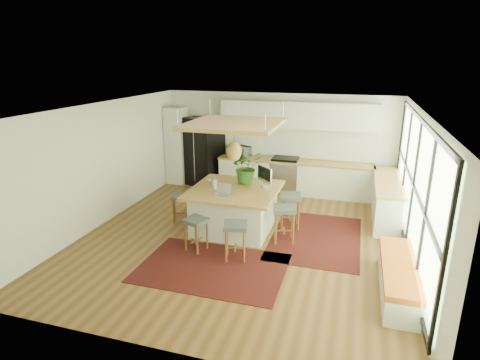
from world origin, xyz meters
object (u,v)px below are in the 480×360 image
(stool_near_left, at_px, (196,233))
(stool_right_front, at_px, (284,225))
(stool_near_right, at_px, (235,242))
(laptop, at_px, (222,189))
(microwave, at_px, (240,150))
(fridge, at_px, (204,154))
(stool_right_back, at_px, (290,212))
(island, at_px, (235,209))
(island_plant, at_px, (247,170))
(stool_left_side, at_px, (181,207))
(monitor, at_px, (265,175))

(stool_near_left, bearing_deg, stool_right_front, 28.83)
(stool_near_left, relative_size, stool_near_right, 0.91)
(laptop, relative_size, microwave, 0.59)
(stool_near_right, height_order, laptop, laptop)
(fridge, height_order, microwave, fridge)
(stool_near_right, relative_size, microwave, 1.30)
(fridge, xyz_separation_m, stool_right_back, (2.97, -2.40, -0.57))
(fridge, distance_m, island, 3.39)
(stool_right_back, bearing_deg, stool_near_left, -134.42)
(island, bearing_deg, stool_right_back, 20.14)
(stool_right_front, xyz_separation_m, island_plant, (-1.03, 0.79, 0.86))
(stool_near_right, height_order, island_plant, island_plant)
(laptop, bearing_deg, island_plant, 76.48)
(stool_right_front, height_order, stool_left_side, stool_right_front)
(stool_near_right, distance_m, laptop, 1.24)
(stool_right_back, height_order, laptop, laptop)
(stool_near_right, relative_size, island_plant, 0.97)
(island, distance_m, stool_right_back, 1.22)
(stool_right_back, height_order, island_plant, island_plant)
(fridge, distance_m, stool_right_back, 3.86)
(stool_right_back, distance_m, monitor, 1.01)
(stool_near_left, height_order, monitor, monitor)
(monitor, bearing_deg, stool_right_back, 52.90)
(stool_right_front, relative_size, stool_left_side, 1.13)
(fridge, height_order, laptop, fridge)
(fridge, height_order, stool_near_right, fridge)
(island, bearing_deg, island_plant, 75.49)
(stool_left_side, distance_m, monitor, 2.08)
(microwave, bearing_deg, stool_right_front, -37.71)
(island, height_order, stool_near_left, island)
(monitor, xyz_separation_m, microwave, (-1.30, 2.45, -0.08))
(stool_right_front, xyz_separation_m, monitor, (-0.57, 0.61, 0.83))
(stool_right_front, relative_size, monitor, 1.51)
(stool_near_left, bearing_deg, laptop, 68.38)
(island, xyz_separation_m, stool_near_left, (-0.42, -1.17, -0.11))
(stool_right_back, relative_size, laptop, 2.36)
(stool_near_right, height_order, stool_left_side, stool_near_right)
(microwave, bearing_deg, stool_near_right, -53.41)
(fridge, xyz_separation_m, island, (1.83, -2.81, -0.46))
(stool_near_left, xyz_separation_m, stool_right_front, (1.57, 0.86, 0.00))
(stool_near_right, bearing_deg, stool_near_left, 171.05)
(stool_right_back, distance_m, island_plant, 1.33)
(island, bearing_deg, fridge, 122.98)
(stool_near_right, distance_m, island_plant, 2.01)
(island, distance_m, stool_right_front, 1.20)
(monitor, bearing_deg, stool_left_side, -129.66)
(stool_near_right, height_order, monitor, monitor)
(stool_near_left, distance_m, island_plant, 1.94)
(microwave, bearing_deg, island_plant, -48.78)
(stool_right_back, bearing_deg, island, -159.86)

